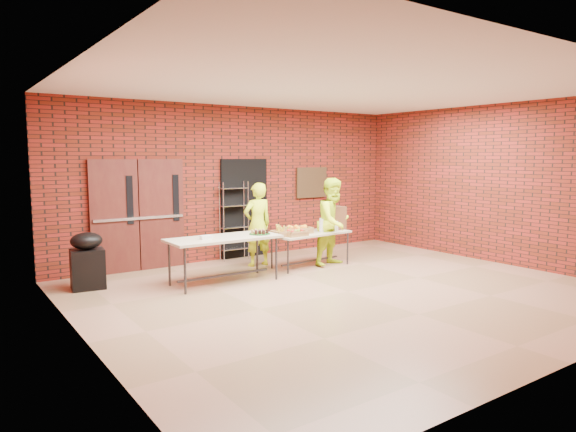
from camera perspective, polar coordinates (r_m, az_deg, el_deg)
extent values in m
cube|color=#8D6F4C|center=(8.34, 6.68, -8.48)|extent=(8.00, 7.00, 0.04)
cube|color=silver|center=(8.13, 7.00, 14.16)|extent=(8.00, 7.00, 0.04)
cube|color=maroon|center=(10.95, -5.51, 3.72)|extent=(8.00, 0.04, 3.20)
cube|color=maroon|center=(6.19, -22.21, 1.06)|extent=(0.04, 7.00, 3.20)
cube|color=maroon|center=(11.16, 22.49, 3.31)|extent=(0.04, 7.00, 3.20)
cube|color=#4F2016|center=(9.90, -18.74, -0.10)|extent=(0.88, 0.08, 2.10)
cube|color=#4F2016|center=(10.18, -13.87, 0.24)|extent=(0.88, 0.08, 2.10)
cube|color=black|center=(9.90, -17.16, 1.71)|extent=(0.12, 0.02, 0.90)
cube|color=black|center=(10.21, -12.35, 1.99)|extent=(0.12, 0.02, 0.90)
cube|color=#B2B1B8|center=(9.98, -16.15, -0.24)|extent=(1.70, 0.04, 0.05)
cube|color=black|center=(10.99, -4.87, 0.87)|extent=(1.10, 0.06, 2.10)
cube|color=#402E19|center=(11.94, 2.64, 3.74)|extent=(0.85, 0.04, 0.70)
cube|color=tan|center=(8.77, -7.14, -2.47)|extent=(1.93, 0.81, 0.04)
cube|color=#303035|center=(8.90, -7.08, -6.55)|extent=(1.71, 0.05, 0.03)
cylinder|color=#303035|center=(8.78, -13.05, -5.20)|extent=(0.04, 0.04, 0.75)
cylinder|color=#303035|center=(9.53, -3.45, -4.11)|extent=(0.04, 0.04, 0.75)
cylinder|color=#303035|center=(8.20, -11.37, -6.00)|extent=(0.04, 0.04, 0.75)
cylinder|color=#303035|center=(9.00, -1.31, -4.74)|extent=(0.04, 0.04, 0.75)
cube|color=tan|center=(10.03, 2.51, -1.95)|extent=(1.69, 0.82, 0.04)
cube|color=#303035|center=(10.13, 2.50, -5.00)|extent=(1.45, 0.16, 0.03)
cylinder|color=#303035|center=(9.89, -1.81, -4.04)|extent=(0.03, 0.03, 0.64)
cylinder|color=#303035|center=(10.74, 4.71, -3.21)|extent=(0.03, 0.03, 0.64)
cylinder|color=#303035|center=(9.45, -0.01, -4.54)|extent=(0.03, 0.03, 0.64)
cylinder|color=#303035|center=(10.33, 6.64, -3.62)|extent=(0.03, 0.03, 0.64)
cube|color=olive|center=(9.58, -0.50, -2.04)|extent=(0.42, 0.33, 0.07)
cube|color=olive|center=(9.92, 1.12, -1.71)|extent=(0.49, 0.38, 0.08)
cube|color=olive|center=(9.58, 0.82, -2.04)|extent=(0.41, 0.32, 0.06)
cylinder|color=#144E19|center=(9.02, -3.16, -1.99)|extent=(0.37, 0.37, 0.01)
cube|color=silver|center=(8.58, -9.11, -2.35)|extent=(0.19, 0.12, 0.06)
cube|color=brown|center=(10.48, 5.24, -0.21)|extent=(0.36, 0.32, 0.47)
cylinder|color=silver|center=(10.09, 3.75, -1.05)|extent=(0.09, 0.09, 0.26)
cylinder|color=silver|center=(10.12, 5.40, -1.18)|extent=(0.07, 0.07, 0.21)
cylinder|color=silver|center=(10.19, 3.78, -0.96)|extent=(0.09, 0.09, 0.27)
cube|color=black|center=(9.01, -21.37, -5.51)|extent=(0.56, 0.48, 0.65)
ellipsoid|color=black|center=(8.92, -21.49, -2.58)|extent=(0.55, 0.49, 0.28)
imported|color=#D8FF1C|center=(10.09, -3.40, -0.94)|extent=(0.61, 0.41, 1.64)
imported|color=#D8FF1C|center=(10.19, 5.10, -0.63)|extent=(0.96, 0.82, 1.73)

